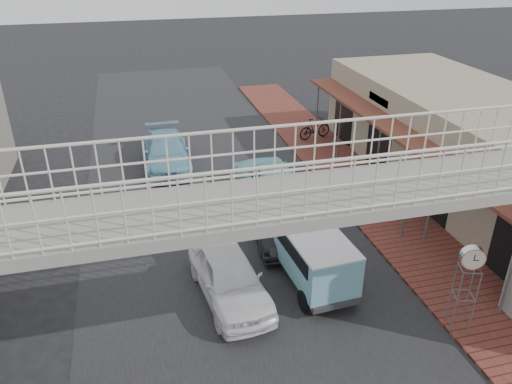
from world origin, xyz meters
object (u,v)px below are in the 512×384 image
angkot_far (166,151)px  motorcycle_near (328,174)px  angkot_van (313,251)px  street_clock (471,261)px  arrow_sign (429,176)px  motorcycle_far (315,128)px  angkot_curb (269,178)px  dark_sedan (274,216)px  white_hatchback (229,276)px

angkot_far → motorcycle_near: size_ratio=3.25×
angkot_van → motorcycle_near: size_ratio=2.43×
angkot_far → motorcycle_near: angkot_far is taller
street_clock → arrow_sign: arrow_sign is taller
angkot_van → street_clock: bearing=-48.2°
arrow_sign → angkot_far: bearing=133.5°
angkot_far → motorcycle_far: (8.03, 1.44, -0.06)m
motorcycle_near → motorcycle_far: size_ratio=0.81×
street_clock → angkot_curb: bearing=123.6°
angkot_van → motorcycle_far: 12.60m
dark_sedan → angkot_van: bearing=-79.7°
arrow_sign → angkot_van: bearing=-161.5°
white_hatchback → motorcycle_far: bearing=52.2°
angkot_van → street_clock: 4.54m
dark_sedan → motorcycle_near: bearing=47.9°
angkot_curb → white_hatchback: bearing=58.6°
white_hatchback → angkot_van: (2.65, 0.06, 0.41)m
dark_sedan → motorcycle_near: 4.88m
angkot_far → angkot_van: size_ratio=1.33×
angkot_curb → angkot_van: 6.38m
motorcycle_near → arrow_sign: 5.44m
street_clock → arrow_sign: 4.96m
angkot_far → motorcycle_near: bearing=-28.9°
angkot_far → motorcycle_far: angkot_far is taller
angkot_curb → angkot_far: 5.60m
white_hatchback → arrow_sign: 7.82m
angkot_van → arrow_sign: arrow_sign is taller
dark_sedan → motorcycle_near: size_ratio=2.93×
dark_sedan → street_clock: 7.20m
motorcycle_near → motorcycle_far: motorcycle_far is taller
street_clock → arrow_sign: size_ratio=0.91×
white_hatchback → angkot_far: bearing=88.2°
street_clock → dark_sedan: bearing=137.3°
angkot_far → white_hatchback: bearing=-83.9°
arrow_sign → angkot_curb: bearing=132.5°
white_hatchback → motorcycle_far: size_ratio=2.25×
dark_sedan → angkot_van: angkot_van is taller
angkot_van → angkot_curb: bearing=82.2°
angkot_curb → angkot_far: angkot_far is taller
angkot_far → angkot_van: bearing=-69.9°
street_clock → angkot_van: bearing=153.3°
motorcycle_near → street_clock: bearing=-158.6°
dark_sedan → white_hatchback: bearing=-122.9°
white_hatchback → angkot_curb: (3.08, 6.42, -0.05)m
street_clock → arrow_sign: bearing=88.1°
angkot_far → arrow_sign: bearing=-45.0°
white_hatchback → motorcycle_far: white_hatchback is taller
angkot_curb → motorcycle_far: angkot_curb is taller
angkot_curb → angkot_far: (-3.95, 3.97, 0.05)m
dark_sedan → angkot_far: bearing=117.3°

